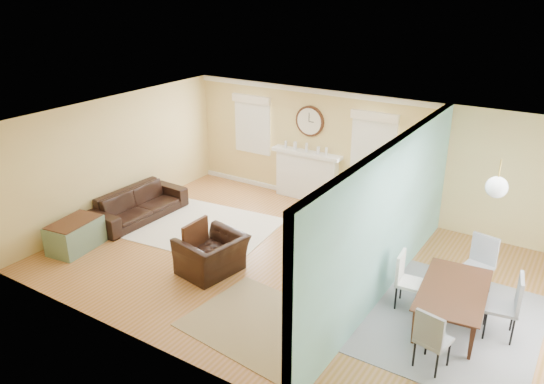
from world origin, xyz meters
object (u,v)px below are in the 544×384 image
(sofa, at_px, (139,204))
(dining_table, at_px, (454,306))
(eames_chair, at_px, (212,255))
(credenza, at_px, (401,228))
(green_chair, at_px, (368,216))

(sofa, distance_m, dining_table, 6.72)
(eames_chair, xyz_separation_m, credenza, (2.44, 2.70, 0.05))
(green_chair, xyz_separation_m, dining_table, (2.31, -2.23, -0.05))
(sofa, xyz_separation_m, credenza, (5.19, 1.76, 0.08))
(eames_chair, relative_size, credenza, 0.70)
(green_chair, bearing_deg, dining_table, 149.99)
(eames_chair, distance_m, dining_table, 4.04)
(eames_chair, height_order, credenza, credenza)
(sofa, height_order, credenza, credenza)
(green_chair, distance_m, credenza, 0.85)
(sofa, bearing_deg, credenza, -70.05)
(sofa, bearing_deg, dining_table, -90.24)
(credenza, bearing_deg, eames_chair, -132.13)
(dining_table, bearing_deg, green_chair, 40.19)
(credenza, distance_m, dining_table, 2.46)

